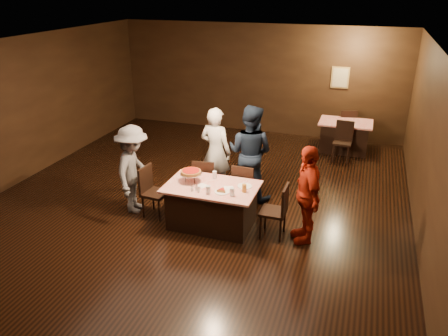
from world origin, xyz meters
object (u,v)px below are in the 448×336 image
Objects in this scene: chair_back_far at (346,126)px; pizza_stand at (191,172)px; diner_white_jacket at (216,152)px; chair_back_near at (343,142)px; diner_red_shirt at (307,194)px; chair_end_right at (273,211)px; diner_grey_knit at (133,170)px; glass_front_left at (208,190)px; main_table at (212,206)px; plate_empty at (245,186)px; chair_far_left at (206,181)px; glass_amber at (244,188)px; chair_far_right at (245,187)px; chair_end_left at (155,192)px; back_table at (344,136)px; glass_back at (215,175)px; glass_front_right at (232,192)px; diner_navy_hoodie at (250,153)px.

pizza_stand is at bearing 53.86° from chair_back_far.
diner_white_jacket reaches higher than chair_back_far.
chair_back_near is 0.57× the size of diner_red_shirt.
chair_end_right is 3.97m from chair_back_near.
glass_front_left is (1.60, -0.36, 0.00)m from diner_grey_knit.
chair_back_far is 0.57× the size of diner_grey_knit.
diner_grey_knit is at bearing 177.71° from main_table.
pizza_stand is at bearing -91.23° from chair_end_right.
diner_red_shirt is (-0.31, -3.83, 0.37)m from chair_back_near.
chair_far_left is at bearing 147.72° from plate_empty.
chair_end_right is 6.79× the size of glass_front_left.
glass_amber is (0.55, 0.25, 0.00)m from glass_front_left.
chair_far_right is 1.00× the size of chair_end_left.
plate_empty is at bearing -107.35° from back_table.
glass_back is at bearing 47.45° from chair_far_right.
main_table is at bearing -111.73° from diner_red_shirt.
diner_white_jacket is 12.91× the size of glass_front_left.
diner_grey_knit is at bearing 171.14° from glass_front_right.
diner_white_jacket is 1.70m from glass_front_right.
diner_grey_knit reaches higher than back_table.
plate_empty is at bearing 140.22° from chair_far_left.
back_table is 4.13m from chair_far_right.
chair_back_near is at bearing -112.54° from diner_navy_hoodie.
chair_end_left and chair_back_far have the same top height.
chair_back_far is 5.28m from glass_back.
chair_far_right is 6.79× the size of glass_front_left.
chair_far_left is 1.00× the size of chair_back_near.
main_table is 0.89× the size of diner_white_jacket.
glass_front_left is 1.00× the size of glass_amber.
chair_back_near is at bearing 151.90° from diner_red_shirt.
diner_red_shirt is (2.03, -0.70, 0.37)m from chair_far_left.
chair_far_right is 1.00m from diner_white_jacket.
main_table is 6.40× the size of plate_empty.
glass_amber is (-0.50, -0.05, 0.37)m from chair_end_right.
chair_back_near is at bearing 70.23° from glass_front_right.
back_table is 4.66m from plate_empty.
chair_far_left is (-2.33, -3.83, 0.09)m from back_table.
glass_amber is (0.05, -0.20, 0.06)m from plate_empty.
main_table is at bearing 116.31° from diner_white_jacket.
main_table is 1.68× the size of chair_back_far.
chair_far_left is 0.85m from pizza_stand.
glass_amber reaches higher than main_table.
chair_far_right is 3.49m from chair_back_near.
diner_navy_hoodie is at bearing -166.03° from diner_white_jacket.
glass_front_right is 0.25m from glass_amber.
glass_front_left is at bearing 115.01° from diner_white_jacket.
diner_red_shirt reaches higher than diner_grey_knit.
chair_back_near is 3.80× the size of plate_empty.
glass_back is at bearing -68.77° from chair_end_left.
chair_far_right is 0.72m from diner_navy_hoodie.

